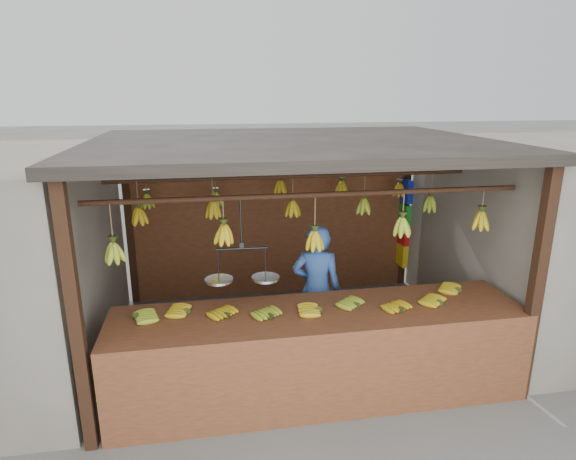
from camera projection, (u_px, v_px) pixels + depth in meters
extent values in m
plane|color=#5B5B57|center=(292.00, 340.00, 5.83)|extent=(80.00, 80.00, 0.00)
cube|color=black|center=(76.00, 324.00, 3.76)|extent=(0.10, 0.10, 2.30)
cube|color=black|center=(536.00, 289.00, 4.42)|extent=(0.10, 0.10, 2.30)
cube|color=black|center=(129.00, 224.00, 6.59)|extent=(0.10, 0.10, 2.30)
cube|color=black|center=(404.00, 211.00, 7.26)|extent=(0.10, 0.10, 2.30)
cube|color=black|center=(293.00, 144.00, 5.17)|extent=(4.30, 3.30, 0.10)
cylinder|color=black|center=(313.00, 195.00, 4.33)|extent=(4.00, 0.05, 0.05)
cylinder|color=black|center=(293.00, 176.00, 5.27)|extent=(4.00, 0.05, 0.05)
cylinder|color=black|center=(279.00, 163.00, 6.22)|extent=(4.00, 0.05, 0.05)
cube|color=brown|center=(274.00, 234.00, 7.00)|extent=(4.00, 0.06, 1.80)
cube|color=slate|center=(571.00, 234.00, 6.11)|extent=(3.00, 3.00, 2.30)
cube|color=brown|center=(320.00, 315.00, 4.56)|extent=(3.93, 0.87, 0.08)
cube|color=brown|center=(330.00, 378.00, 4.26)|extent=(3.93, 0.04, 0.90)
cube|color=black|center=(112.00, 402.00, 4.01)|extent=(0.07, 0.07, 0.82)
cube|color=black|center=(517.00, 360.00, 4.63)|extent=(0.07, 0.07, 0.82)
cube|color=black|center=(125.00, 354.00, 4.74)|extent=(0.07, 0.07, 0.82)
cube|color=black|center=(473.00, 323.00, 5.36)|extent=(0.07, 0.07, 0.82)
ellipsoid|color=#92A523|center=(136.00, 318.00, 4.33)|extent=(0.28, 0.23, 0.06)
ellipsoid|color=#B89813|center=(188.00, 311.00, 4.48)|extent=(0.28, 0.23, 0.06)
ellipsoid|color=#B89813|center=(229.00, 315.00, 4.39)|extent=(0.29, 0.30, 0.06)
ellipsoid|color=#92A523|center=(272.00, 316.00, 4.37)|extent=(0.27, 0.30, 0.06)
ellipsoid|color=#B89813|center=(318.00, 310.00, 4.50)|extent=(0.26, 0.20, 0.06)
ellipsoid|color=#92A523|center=(358.00, 306.00, 4.59)|extent=(0.29, 0.30, 0.06)
ellipsoid|color=#B89813|center=(403.00, 310.00, 4.49)|extent=(0.26, 0.29, 0.06)
ellipsoid|color=#B89813|center=(441.00, 303.00, 4.64)|extent=(0.29, 0.30, 0.06)
ellipsoid|color=#B89813|center=(459.00, 290.00, 4.95)|extent=(0.30, 0.29, 0.06)
ellipsoid|color=#92A523|center=(114.00, 253.00, 4.11)|extent=(0.16, 0.16, 0.28)
ellipsoid|color=#B89813|center=(224.00, 235.00, 4.29)|extent=(0.16, 0.16, 0.28)
ellipsoid|color=#B89813|center=(315.00, 241.00, 4.45)|extent=(0.16, 0.16, 0.28)
ellipsoid|color=#92A523|center=(402.00, 227.00, 4.55)|extent=(0.16, 0.16, 0.28)
ellipsoid|color=#B89813|center=(481.00, 221.00, 4.73)|extent=(0.16, 0.16, 0.28)
ellipsoid|color=#B89813|center=(139.00, 216.00, 5.07)|extent=(0.16, 0.16, 0.28)
ellipsoid|color=#B89813|center=(213.00, 210.00, 5.19)|extent=(0.16, 0.16, 0.28)
ellipsoid|color=#B89813|center=(293.00, 209.00, 5.42)|extent=(0.16, 0.16, 0.28)
ellipsoid|color=#92A523|center=(364.00, 206.00, 5.53)|extent=(0.16, 0.16, 0.28)
ellipsoid|color=#92A523|center=(430.00, 204.00, 5.70)|extent=(0.16, 0.16, 0.28)
ellipsoid|color=#92A523|center=(147.00, 201.00, 6.07)|extent=(0.16, 0.16, 0.28)
ellipsoid|color=#92A523|center=(216.00, 199.00, 6.17)|extent=(0.16, 0.16, 0.28)
ellipsoid|color=#B89813|center=(280.00, 187.00, 6.35)|extent=(0.16, 0.16, 0.28)
ellipsoid|color=#B89813|center=(342.00, 188.00, 6.47)|extent=(0.16, 0.16, 0.28)
ellipsoid|color=#B89813|center=(399.00, 190.00, 6.61)|extent=(0.16, 0.16, 0.28)
cylinder|color=black|center=(241.00, 224.00, 4.28)|extent=(0.02, 0.02, 0.47)
cylinder|color=black|center=(242.00, 249.00, 4.35)|extent=(0.47, 0.05, 0.02)
cylinder|color=silver|center=(219.00, 281.00, 4.41)|extent=(0.25, 0.25, 0.02)
cylinder|color=silver|center=(266.00, 278.00, 4.46)|extent=(0.25, 0.25, 0.02)
imported|color=#3359A5|center=(316.00, 290.00, 5.40)|extent=(0.62, 0.48, 1.51)
cube|color=#1426BF|center=(406.00, 191.00, 7.01)|extent=(0.08, 0.26, 0.34)
cube|color=#199926|center=(405.00, 215.00, 7.11)|extent=(0.08, 0.26, 0.34)
cube|color=red|center=(403.00, 233.00, 7.19)|extent=(0.08, 0.26, 0.34)
cube|color=yellow|center=(402.00, 255.00, 7.28)|extent=(0.08, 0.26, 0.34)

